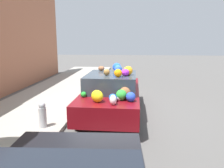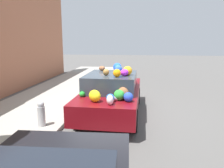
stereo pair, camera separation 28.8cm
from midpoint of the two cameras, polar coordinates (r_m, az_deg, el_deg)
ground_plane at (r=7.40m, az=0.32°, el=-7.81°), size 60.00×60.00×0.00m
sidewalk_curb at (r=8.15m, az=-18.97°, el=-6.16°), size 24.00×3.20×0.12m
fire_hydrant at (r=6.22m, az=-16.71°, el=-7.50°), size 0.20×0.20×0.70m
art_car at (r=7.14m, az=1.22°, el=-2.32°), size 4.25×1.82×1.67m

